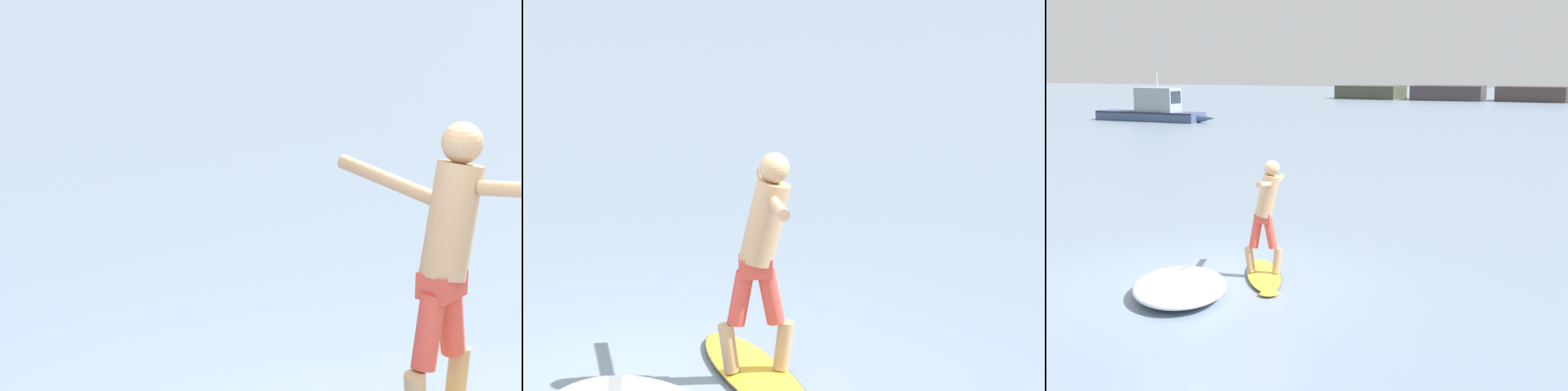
{
  "view_description": "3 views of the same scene",
  "coord_description": "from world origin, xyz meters",
  "views": [
    {
      "loc": [
        -4.17,
        -4.33,
        3.61
      ],
      "look_at": [
        0.79,
        2.38,
        1.06
      ],
      "focal_mm": 85.0,
      "sensor_mm": 36.0,
      "label": 1
    },
    {
      "loc": [
        1.9,
        -8.88,
        4.34
      ],
      "look_at": [
        0.78,
        2.2,
        1.11
      ],
      "focal_mm": 85.0,
      "sensor_mm": 36.0,
      "label": 2
    },
    {
      "loc": [
        5.67,
        -9.93,
        3.46
      ],
      "look_at": [
        1.11,
        1.45,
        1.24
      ],
      "focal_mm": 50.0,
      "sensor_mm": 36.0,
      "label": 3
    }
  ],
  "objects": [
    {
      "name": "surfer",
      "position": [
        0.78,
        0.51,
        1.19
      ],
      "size": [
        0.69,
        1.7,
        1.87
      ],
      "color": "tan",
      "rests_on": "surfboard"
    }
  ]
}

